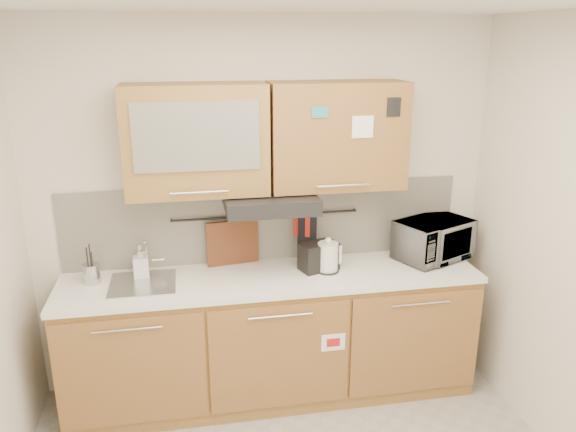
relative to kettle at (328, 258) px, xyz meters
name	(u,v)px	position (x,y,z in m)	size (l,w,h in m)	color
wall_back	(265,208)	(-0.38, 0.31, 0.28)	(3.20, 3.20, 0.00)	silver
base_cabinet	(273,342)	(-0.38, 0.01, -0.61)	(2.80, 0.64, 0.88)	#AE7C3D
countertop	(272,278)	(-0.38, 0.00, -0.12)	(2.82, 0.62, 0.04)	white
backsplash	(265,222)	(-0.38, 0.30, 0.18)	(2.80, 0.02, 0.56)	silver
upper_cabinets	(267,138)	(-0.39, 0.14, 0.81)	(1.82, 0.37, 0.70)	#AE7C3D
range_hood	(270,201)	(-0.38, 0.06, 0.40)	(0.60, 0.46, 0.10)	black
sink	(143,283)	(-1.23, 0.02, -0.09)	(0.42, 0.40, 0.26)	silver
utensil_rail	(266,216)	(-0.38, 0.26, 0.24)	(0.02, 0.02, 1.30)	black
utensil_crock	(92,273)	(-1.56, 0.09, -0.03)	(0.12, 0.12, 0.26)	#B1B2B6
kettle	(328,258)	(0.00, 0.00, 0.00)	(0.18, 0.16, 0.25)	silver
toaster	(319,256)	(-0.05, 0.04, 0.00)	(0.29, 0.22, 0.19)	black
microwave	(433,240)	(0.80, 0.09, 0.05)	(0.52, 0.35, 0.29)	#999999
soap_bottle	(141,262)	(-1.25, 0.13, 0.01)	(0.10, 0.10, 0.22)	#999999
cutting_board	(233,251)	(-0.62, 0.25, 0.00)	(0.37, 0.03, 0.45)	brown
oven_mitt	(307,229)	(-0.10, 0.25, 0.13)	(0.11, 0.03, 0.19)	#223C9C
dark_pouch	(307,231)	(-0.09, 0.25, 0.12)	(0.13, 0.04, 0.21)	black
pot_holder	(302,227)	(-0.13, 0.25, 0.15)	(0.12, 0.02, 0.14)	red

